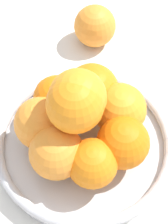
% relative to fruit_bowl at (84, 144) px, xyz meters
% --- Properties ---
extents(ground_plane, '(4.00, 4.00, 0.00)m').
position_rel_fruit_bowl_xyz_m(ground_plane, '(0.00, 0.00, -0.02)').
color(ground_plane, silver).
extents(fruit_bowl, '(0.25, 0.25, 0.03)m').
position_rel_fruit_bowl_xyz_m(fruit_bowl, '(0.00, 0.00, 0.00)').
color(fruit_bowl, silver).
rests_on(fruit_bowl, ground_plane).
extents(orange_pile, '(0.18, 0.18, 0.13)m').
position_rel_fruit_bowl_xyz_m(orange_pile, '(-0.00, 0.00, 0.06)').
color(orange_pile, orange).
rests_on(orange_pile, fruit_bowl).
extents(stray_orange, '(0.07, 0.07, 0.07)m').
position_rel_fruit_bowl_xyz_m(stray_orange, '(-0.02, 0.22, 0.02)').
color(stray_orange, orange).
rests_on(stray_orange, ground_plane).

